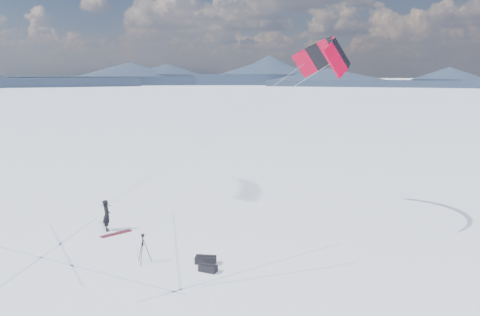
{
  "coord_description": "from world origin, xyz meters",
  "views": [
    {
      "loc": [
        4.07,
        -19.09,
        8.19
      ],
      "look_at": [
        4.02,
        5.24,
        3.8
      ],
      "focal_mm": 35.0,
      "sensor_mm": 36.0,
      "label": 1
    }
  ],
  "objects_px": {
    "snowboard": "(116,234)",
    "gear_bag_a": "(206,260)",
    "tripod": "(143,244)",
    "snowkiter": "(107,230)",
    "gear_bag_b": "(208,268)"
  },
  "relations": [
    {
      "from": "snowkiter",
      "to": "gear_bag_a",
      "type": "xyz_separation_m",
      "value": [
        5.54,
        -4.37,
        0.18
      ]
    },
    {
      "from": "snowboard",
      "to": "gear_bag_b",
      "type": "relative_size",
      "value": 1.99
    },
    {
      "from": "tripod",
      "to": "snowkiter",
      "type": "bearing_deg",
      "value": 103.69
    },
    {
      "from": "tripod",
      "to": "gear_bag_a",
      "type": "distance_m",
      "value": 2.82
    },
    {
      "from": "snowboard",
      "to": "tripod",
      "type": "xyz_separation_m",
      "value": [
        2.2,
        -3.74,
        0.83
      ]
    },
    {
      "from": "snowkiter",
      "to": "gear_bag_b",
      "type": "distance_m",
      "value": 7.73
    },
    {
      "from": "tripod",
      "to": "gear_bag_a",
      "type": "bearing_deg",
      "value": -21.11
    },
    {
      "from": "gear_bag_a",
      "to": "snowboard",
      "type": "bearing_deg",
      "value": 150.17
    },
    {
      "from": "snowkiter",
      "to": "gear_bag_a",
      "type": "relative_size",
      "value": 1.78
    },
    {
      "from": "snowkiter",
      "to": "snowboard",
      "type": "distance_m",
      "value": 0.82
    },
    {
      "from": "gear_bag_a",
      "to": "gear_bag_b",
      "type": "bearing_deg",
      "value": -71.34
    },
    {
      "from": "tripod",
      "to": "gear_bag_a",
      "type": "height_order",
      "value": "tripod"
    },
    {
      "from": "gear_bag_a",
      "to": "gear_bag_b",
      "type": "distance_m",
      "value": 0.86
    },
    {
      "from": "snowboard",
      "to": "gear_bag_a",
      "type": "height_order",
      "value": "gear_bag_a"
    },
    {
      "from": "gear_bag_b",
      "to": "snowkiter",
      "type": "bearing_deg",
      "value": 160.27
    }
  ]
}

